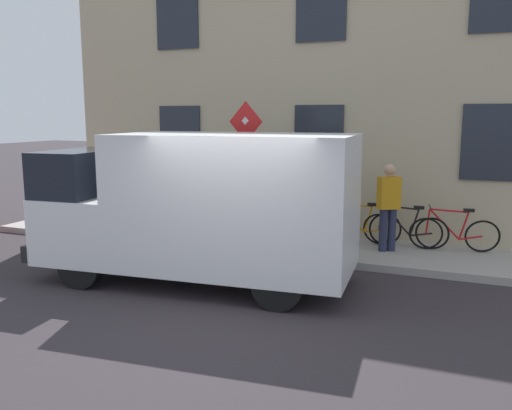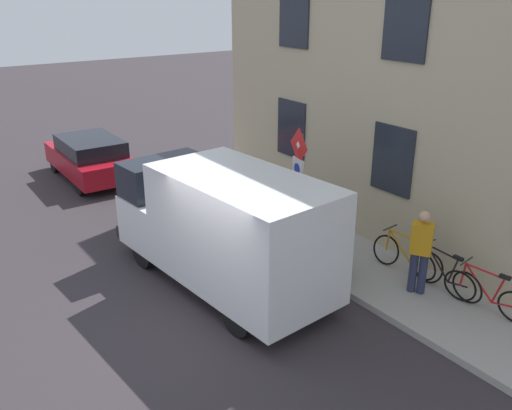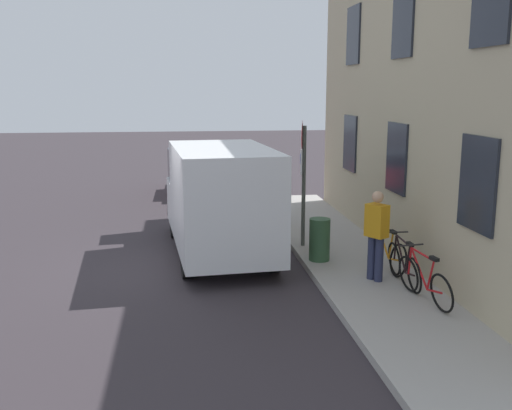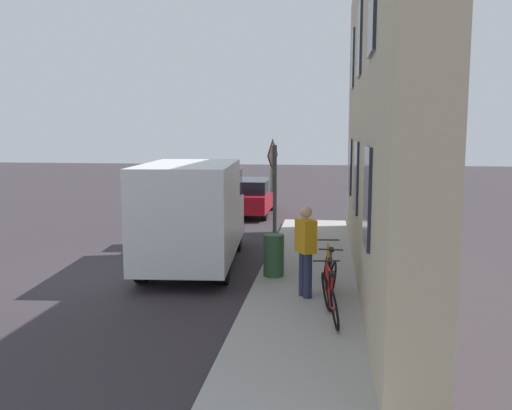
% 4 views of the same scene
% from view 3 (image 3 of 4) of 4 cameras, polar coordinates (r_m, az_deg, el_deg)
% --- Properties ---
extents(ground_plane, '(80.00, 80.00, 0.00)m').
position_cam_3_polar(ground_plane, '(12.58, -6.53, -6.05)').
color(ground_plane, '#332D31').
extents(sidewalk_slab, '(2.09, 14.68, 0.14)m').
position_cam_3_polar(sidewalk_slab, '(13.06, 8.85, -5.13)').
color(sidewalk_slab, '#A29D97').
rests_on(sidewalk_slab, ground_plane).
extents(building_facade, '(0.75, 12.68, 7.07)m').
position_cam_3_polar(building_facade, '(13.00, 15.31, 10.04)').
color(building_facade, '#BBAC8A').
rests_on(building_facade, ground_plane).
extents(sign_post_stacked, '(0.20, 0.55, 2.80)m').
position_cam_3_polar(sign_post_stacked, '(13.35, 4.52, 3.91)').
color(sign_post_stacked, '#474C47').
rests_on(sign_post_stacked, sidewalk_slab).
extents(delivery_van, '(2.41, 5.47, 2.50)m').
position_cam_3_polar(delivery_van, '(13.21, -3.64, 0.81)').
color(delivery_van, white).
rests_on(delivery_van, ground_plane).
extents(parked_hatchback, '(1.81, 4.02, 1.38)m').
position_cam_3_polar(parked_hatchback, '(21.38, -4.74, 3.20)').
color(parked_hatchback, '#A6101D').
rests_on(parked_hatchback, ground_plane).
extents(bicycle_red, '(0.48, 1.71, 0.89)m').
position_cam_3_polar(bicycle_red, '(10.48, 16.03, -7.07)').
color(bicycle_red, black).
rests_on(bicycle_red, sidewalk_slab).
extents(bicycle_black, '(0.46, 1.71, 0.89)m').
position_cam_3_polar(bicycle_black, '(11.29, 14.17, -5.64)').
color(bicycle_black, black).
rests_on(bicycle_black, sidewalk_slab).
extents(bicycle_orange, '(0.46, 1.72, 0.89)m').
position_cam_3_polar(bicycle_orange, '(12.13, 12.56, -4.39)').
color(bicycle_orange, black).
rests_on(bicycle_orange, sidewalk_slab).
extents(pedestrian, '(0.43, 0.48, 1.72)m').
position_cam_3_polar(pedestrian, '(11.24, 11.62, -2.64)').
color(pedestrian, '#262B47').
rests_on(pedestrian, sidewalk_slab).
extents(litter_bin, '(0.44, 0.44, 0.90)m').
position_cam_3_polar(litter_bin, '(12.49, 6.20, -3.35)').
color(litter_bin, '#2D5133').
rests_on(litter_bin, sidewalk_slab).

